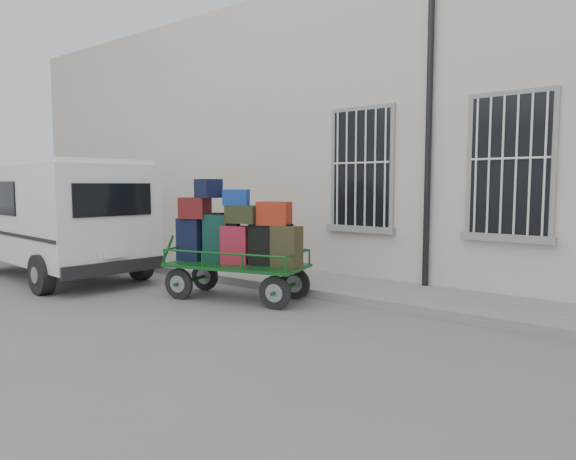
# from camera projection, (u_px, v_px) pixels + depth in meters

# --- Properties ---
(ground) EXTENTS (80.00, 80.00, 0.00)m
(ground) POSITION_uv_depth(u_px,v_px,m) (281.00, 319.00, 7.45)
(ground) COLOR slate
(ground) RESTS_ON ground
(building) EXTENTS (24.00, 5.15, 6.00)m
(building) POSITION_uv_depth(u_px,v_px,m) (434.00, 137.00, 11.51)
(building) COLOR beige
(building) RESTS_ON ground
(sidewalk) EXTENTS (24.00, 1.70, 0.15)m
(sidewalk) POSITION_uv_depth(u_px,v_px,m) (358.00, 289.00, 9.17)
(sidewalk) COLOR slate
(sidewalk) RESTS_ON ground
(luggage_cart) EXTENTS (2.81, 1.60, 2.04)m
(luggage_cart) POSITION_uv_depth(u_px,v_px,m) (235.00, 241.00, 8.67)
(luggage_cart) COLOR black
(luggage_cart) RESTS_ON ground
(van) EXTENTS (4.95, 2.53, 2.41)m
(van) POSITION_uv_depth(u_px,v_px,m) (58.00, 212.00, 10.74)
(van) COLOR silver
(van) RESTS_ON ground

